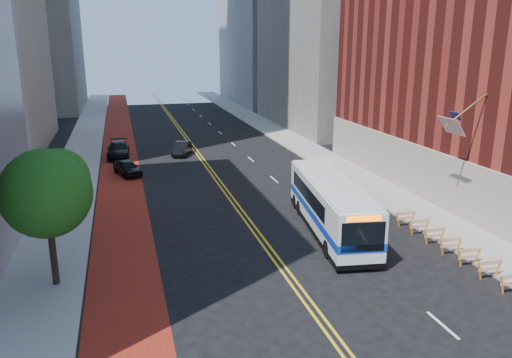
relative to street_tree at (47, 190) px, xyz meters
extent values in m
plane|color=black|center=(11.24, -6.04, -4.91)|extent=(160.00, 160.00, 0.00)
cube|color=gray|center=(-0.76, 23.96, -4.84)|extent=(4.00, 140.00, 0.15)
cube|color=gray|center=(23.24, 23.96, -4.84)|extent=(4.00, 140.00, 0.15)
cube|color=maroon|center=(3.14, 23.96, -4.91)|extent=(3.60, 140.00, 0.01)
cube|color=gold|center=(11.06, 23.96, -4.91)|extent=(0.14, 140.00, 0.01)
cube|color=gold|center=(11.42, 23.96, -4.91)|extent=(0.14, 140.00, 0.01)
cube|color=silver|center=(16.04, -8.04, -4.90)|extent=(0.14, 2.20, 0.01)
cube|color=silver|center=(16.04, -0.04, -4.90)|extent=(0.14, 2.20, 0.01)
cube|color=silver|center=(16.04, 7.96, -4.90)|extent=(0.14, 2.20, 0.01)
cube|color=silver|center=(16.04, 15.96, -4.90)|extent=(0.14, 2.20, 0.01)
cube|color=silver|center=(16.04, 23.96, -4.90)|extent=(0.14, 2.20, 0.01)
cube|color=silver|center=(16.04, 31.96, -4.90)|extent=(0.14, 2.20, 0.01)
cube|color=silver|center=(16.04, 39.96, -4.90)|extent=(0.14, 2.20, 0.01)
cube|color=silver|center=(16.04, 47.96, -4.90)|extent=(0.14, 2.20, 0.01)
cube|color=silver|center=(16.04, 55.96, -4.90)|extent=(0.14, 2.20, 0.01)
cube|color=silver|center=(16.04, 63.96, -4.90)|extent=(0.14, 2.20, 0.01)
cube|color=silver|center=(16.04, 71.96, -4.90)|extent=(0.14, 2.20, 0.01)
cube|color=silver|center=(16.04, 79.96, -4.90)|extent=(0.14, 2.20, 0.01)
cube|color=#9E9384|center=(25.29, 5.96, -2.91)|extent=(0.50, 36.00, 4.00)
cube|color=black|center=(25.39, -0.04, -3.81)|extent=(0.35, 2.80, 2.20)
cube|color=black|center=(25.39, 6.96, -3.81)|extent=(0.35, 2.80, 2.20)
cube|color=black|center=(25.39, 13.96, -3.81)|extent=(0.35, 2.80, 2.20)
cube|color=#A57F33|center=(25.29, 1.96, 3.59)|extent=(0.25, 0.25, 0.25)
cylinder|color=#A57F33|center=(23.94, 1.96, 2.69)|extent=(2.85, 0.12, 2.05)
cube|color=#B21419|center=(22.94, 1.96, 1.69)|extent=(0.75, 1.90, 1.05)
cube|color=navy|center=(23.49, 2.41, 2.24)|extent=(0.39, 0.85, 0.52)
cube|color=orange|center=(20.29, -6.49, -4.41)|extent=(0.32, 0.06, 0.99)
cube|color=orange|center=(20.84, -6.49, -4.36)|extent=(1.25, 0.05, 0.18)
cube|color=orange|center=(20.29, -4.94, -4.41)|extent=(0.32, 0.06, 0.99)
cube|color=orange|center=(21.39, -4.94, -4.41)|extent=(0.32, 0.06, 0.99)
cube|color=orange|center=(20.84, -4.94, -4.01)|extent=(1.25, 0.05, 0.22)
cube|color=orange|center=(20.84, -4.94, -4.36)|extent=(1.25, 0.05, 0.18)
cube|color=orange|center=(20.29, -3.39, -4.41)|extent=(0.32, 0.06, 0.99)
cube|color=orange|center=(21.39, -3.39, -4.41)|extent=(0.32, 0.06, 0.99)
cube|color=orange|center=(20.84, -3.39, -4.01)|extent=(1.25, 0.05, 0.22)
cube|color=orange|center=(20.84, -3.39, -4.36)|extent=(1.25, 0.05, 0.18)
cube|color=orange|center=(20.29, -1.84, -4.41)|extent=(0.32, 0.06, 0.99)
cube|color=orange|center=(21.39, -1.84, -4.41)|extent=(0.32, 0.06, 0.99)
cube|color=orange|center=(20.84, -1.84, -4.01)|extent=(1.25, 0.05, 0.22)
cube|color=orange|center=(20.84, -1.84, -4.36)|extent=(1.25, 0.05, 0.18)
cube|color=orange|center=(20.29, -0.29, -4.41)|extent=(0.32, 0.06, 0.99)
cube|color=orange|center=(21.39, -0.29, -4.41)|extent=(0.32, 0.06, 0.99)
cube|color=orange|center=(20.84, -0.29, -4.01)|extent=(1.25, 0.05, 0.22)
cube|color=orange|center=(20.84, -0.29, -4.36)|extent=(1.25, 0.05, 0.18)
cube|color=orange|center=(20.29, 1.26, -4.41)|extent=(0.32, 0.06, 0.99)
cube|color=orange|center=(21.39, 1.26, -4.41)|extent=(0.32, 0.06, 0.99)
cube|color=orange|center=(20.84, 1.26, -4.01)|extent=(1.25, 0.05, 0.22)
cube|color=orange|center=(20.84, 1.26, -4.36)|extent=(1.25, 0.05, 0.18)
cube|color=orange|center=(20.29, 2.81, -4.41)|extent=(0.32, 0.06, 0.99)
cube|color=orange|center=(21.39, 2.81, -4.41)|extent=(0.32, 0.06, 0.99)
cube|color=orange|center=(20.84, 2.81, -4.01)|extent=(1.25, 0.05, 0.22)
cube|color=orange|center=(20.84, 2.81, -4.36)|extent=(1.25, 0.05, 0.18)
cylinder|color=black|center=(-0.06, -0.04, -3.16)|extent=(0.32, 0.32, 3.20)
sphere|color=#1C470F|center=(-0.06, -0.04, -0.16)|extent=(4.20, 4.20, 4.20)
sphere|color=#1C470F|center=(0.54, 0.36, 0.44)|extent=(2.80, 2.80, 2.80)
sphere|color=#1C470F|center=(-0.56, -0.34, 0.24)|extent=(2.40, 2.40, 2.40)
cube|color=silver|center=(15.77, 3.25, -3.13)|extent=(4.23, 12.27, 2.86)
cube|color=#0E32AD|center=(15.77, 3.25, -3.56)|extent=(4.28, 12.32, 0.45)
cube|color=black|center=(15.88, 4.05, -2.66)|extent=(3.79, 8.71, 0.95)
cube|color=black|center=(14.95, -2.67, -2.91)|extent=(2.29, 0.41, 1.60)
cube|color=black|center=(16.59, 9.18, -2.71)|extent=(2.08, 0.39, 1.00)
cube|color=#FF5905|center=(14.95, -2.68, -1.90)|extent=(1.82, 0.33, 0.30)
cube|color=silver|center=(15.77, 3.25, -1.65)|extent=(4.02, 11.66, 0.12)
cube|color=black|center=(15.77, 3.25, -4.56)|extent=(4.26, 12.31, 0.30)
cylinder|color=black|center=(14.07, -0.40, -4.41)|extent=(0.44, 1.03, 1.00)
cylinder|color=black|center=(16.41, -0.72, -4.41)|extent=(0.44, 1.03, 1.00)
cylinder|color=black|center=(15.06, 6.75, -4.41)|extent=(0.44, 1.03, 1.00)
cylinder|color=black|center=(17.40, 6.43, -4.41)|extent=(0.44, 1.03, 1.00)
cylinder|color=black|center=(15.26, 8.18, -4.41)|extent=(0.44, 1.03, 1.00)
cylinder|color=black|center=(17.60, 7.86, -4.41)|extent=(0.44, 1.03, 1.00)
imported|color=black|center=(3.79, 20.79, -4.23)|extent=(2.82, 4.28, 1.36)
imported|color=black|center=(9.54, 27.92, -4.23)|extent=(2.68, 4.36, 1.36)
imported|color=black|center=(3.04, 28.49, -4.13)|extent=(2.34, 5.47, 1.57)
camera|label=1|loc=(3.53, -23.95, 6.62)|focal=35.00mm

